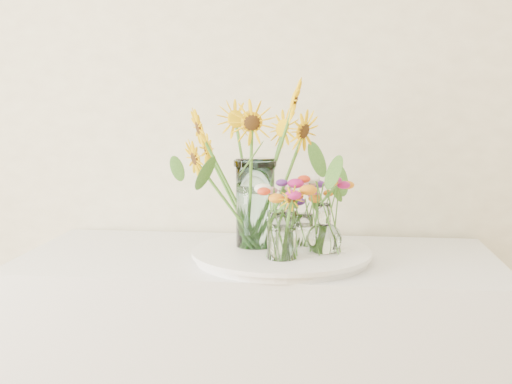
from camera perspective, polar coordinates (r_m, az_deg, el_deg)
tray at (r=1.85m, az=2.28°, el=-5.71°), size 0.49×0.49×0.02m
mason_jar at (r=1.87m, az=-0.07°, el=-1.04°), size 0.14×0.14×0.26m
sunflower_bouquet at (r=1.86m, az=-0.07°, el=2.57°), size 0.87×0.87×0.50m
small_vase_a at (r=1.74m, az=2.29°, el=-3.94°), size 0.09×0.09×0.14m
wildflower_posy_a at (r=1.73m, az=2.30°, el=-2.48°), size 0.20×0.20×0.23m
small_vase_b at (r=1.82m, az=6.09°, el=-3.26°), size 0.13×0.13×0.15m
wildflower_posy_b at (r=1.81m, az=6.11°, el=-1.87°), size 0.19×0.19×0.24m
small_vase_c at (r=1.91m, az=4.25°, el=-3.41°), size 0.07×0.07×0.10m
wildflower_posy_c at (r=1.90m, az=4.26°, el=-2.08°), size 0.20×0.20×0.19m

